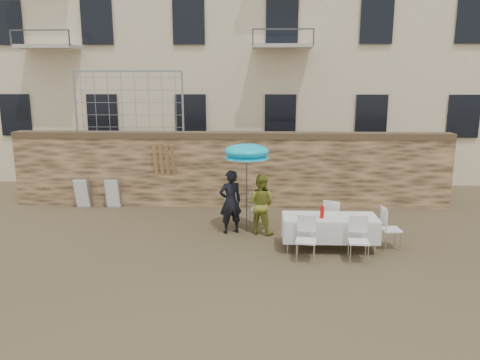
{
  "coord_description": "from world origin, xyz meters",
  "views": [
    {
      "loc": [
        0.85,
        -8.8,
        3.79
      ],
      "look_at": [
        0.4,
        2.2,
        1.4
      ],
      "focal_mm": 35.0,
      "sensor_mm": 36.0,
      "label": 1
    }
  ],
  "objects_px": {
    "woman_dress": "(261,204)",
    "couple_chair_right": "(259,209)",
    "table_chair_back": "(333,219)",
    "banquet_table": "(330,218)",
    "umbrella": "(247,154)",
    "man_suit": "(230,202)",
    "couple_chair_left": "(232,208)",
    "chair_stack_right": "(114,192)",
    "table_chair_front_left": "(306,240)",
    "soda_bottle": "(322,212)",
    "table_chair_front_right": "(359,240)",
    "table_chair_side": "(391,228)",
    "chair_stack_left": "(85,192)"
  },
  "relations": [
    {
      "from": "table_chair_front_left",
      "to": "banquet_table",
      "type": "bearing_deg",
      "value": 60.11
    },
    {
      "from": "woman_dress",
      "to": "table_chair_side",
      "type": "bearing_deg",
      "value": -174.76
    },
    {
      "from": "couple_chair_left",
      "to": "chair_stack_right",
      "type": "bearing_deg",
      "value": -31.18
    },
    {
      "from": "chair_stack_right",
      "to": "banquet_table",
      "type": "bearing_deg",
      "value": -29.38
    },
    {
      "from": "banquet_table",
      "to": "table_chair_front_left",
      "type": "relative_size",
      "value": 2.19
    },
    {
      "from": "woman_dress",
      "to": "chair_stack_left",
      "type": "bearing_deg",
      "value": 0.05
    },
    {
      "from": "woman_dress",
      "to": "table_chair_side",
      "type": "relative_size",
      "value": 1.57
    },
    {
      "from": "woman_dress",
      "to": "table_chair_back",
      "type": "relative_size",
      "value": 1.57
    },
    {
      "from": "couple_chair_left",
      "to": "chair_stack_right",
      "type": "distance_m",
      "value": 4.04
    },
    {
      "from": "table_chair_side",
      "to": "chair_stack_right",
      "type": "distance_m",
      "value": 8.04
    },
    {
      "from": "couple_chair_left",
      "to": "soda_bottle",
      "type": "xyz_separation_m",
      "value": [
        2.1,
        -1.77,
        0.43
      ]
    },
    {
      "from": "woman_dress",
      "to": "banquet_table",
      "type": "height_order",
      "value": "woman_dress"
    },
    {
      "from": "banquet_table",
      "to": "table_chair_side",
      "type": "bearing_deg",
      "value": 4.09
    },
    {
      "from": "umbrella",
      "to": "table_chair_front_left",
      "type": "height_order",
      "value": "umbrella"
    },
    {
      "from": "banquet_table",
      "to": "table_chair_front_right",
      "type": "distance_m",
      "value": 0.94
    },
    {
      "from": "woman_dress",
      "to": "couple_chair_left",
      "type": "relative_size",
      "value": 1.57
    },
    {
      "from": "couple_chair_left",
      "to": "table_chair_front_right",
      "type": "height_order",
      "value": "same"
    },
    {
      "from": "table_chair_side",
      "to": "chair_stack_right",
      "type": "bearing_deg",
      "value": 61.91
    },
    {
      "from": "table_chair_front_right",
      "to": "woman_dress",
      "type": "bearing_deg",
      "value": 141.73
    },
    {
      "from": "umbrella",
      "to": "table_chair_front_left",
      "type": "distance_m",
      "value": 2.77
    },
    {
      "from": "woman_dress",
      "to": "umbrella",
      "type": "bearing_deg",
      "value": 7.42
    },
    {
      "from": "table_chair_front_right",
      "to": "chair_stack_left",
      "type": "height_order",
      "value": "table_chair_front_right"
    },
    {
      "from": "man_suit",
      "to": "couple_chair_right",
      "type": "xyz_separation_m",
      "value": [
        0.7,
        0.55,
        -0.32
      ]
    },
    {
      "from": "woman_dress",
      "to": "couple_chair_right",
      "type": "xyz_separation_m",
      "value": [
        -0.05,
        0.55,
        -0.27
      ]
    },
    {
      "from": "table_chair_back",
      "to": "banquet_table",
      "type": "bearing_deg",
      "value": 100.64
    },
    {
      "from": "woman_dress",
      "to": "couple_chair_left",
      "type": "height_order",
      "value": "woman_dress"
    },
    {
      "from": "man_suit",
      "to": "table_chair_back",
      "type": "distance_m",
      "value": 2.53
    },
    {
      "from": "umbrella",
      "to": "table_chair_back",
      "type": "distance_m",
      "value": 2.61
    },
    {
      "from": "umbrella",
      "to": "table_chair_side",
      "type": "relative_size",
      "value": 2.2
    },
    {
      "from": "man_suit",
      "to": "table_chair_side",
      "type": "height_order",
      "value": "man_suit"
    },
    {
      "from": "table_chair_back",
      "to": "chair_stack_left",
      "type": "xyz_separation_m",
      "value": [
        -7.05,
        2.55,
        -0.02
      ]
    },
    {
      "from": "woman_dress",
      "to": "table_chair_front_right",
      "type": "height_order",
      "value": "woman_dress"
    },
    {
      "from": "table_chair_side",
      "to": "couple_chair_right",
      "type": "bearing_deg",
      "value": 58.96
    },
    {
      "from": "man_suit",
      "to": "couple_chair_left",
      "type": "distance_m",
      "value": 0.64
    },
    {
      "from": "chair_stack_left",
      "to": "woman_dress",
      "type": "bearing_deg",
      "value": -23.32
    },
    {
      "from": "couple_chair_right",
      "to": "chair_stack_right",
      "type": "height_order",
      "value": "couple_chair_right"
    },
    {
      "from": "couple_chair_left",
      "to": "table_chair_front_left",
      "type": "height_order",
      "value": "same"
    },
    {
      "from": "man_suit",
      "to": "couple_chair_right",
      "type": "height_order",
      "value": "man_suit"
    },
    {
      "from": "couple_chair_left",
      "to": "table_chair_front_right",
      "type": "xyz_separation_m",
      "value": [
        2.8,
        -2.37,
        0.0
      ]
    },
    {
      "from": "banquet_table",
      "to": "couple_chair_right",
      "type": "bearing_deg",
      "value": 134.72
    },
    {
      "from": "table_chair_back",
      "to": "table_chair_side",
      "type": "height_order",
      "value": "same"
    },
    {
      "from": "woman_dress",
      "to": "couple_chair_right",
      "type": "relative_size",
      "value": 1.57
    },
    {
      "from": "couple_chair_right",
      "to": "chair_stack_left",
      "type": "height_order",
      "value": "couple_chair_right"
    },
    {
      "from": "table_chair_front_right",
      "to": "chair_stack_right",
      "type": "relative_size",
      "value": 1.04
    },
    {
      "from": "man_suit",
      "to": "couple_chair_right",
      "type": "bearing_deg",
      "value": -165.11
    },
    {
      "from": "banquet_table",
      "to": "table_chair_side",
      "type": "distance_m",
      "value": 1.43
    },
    {
      "from": "woman_dress",
      "to": "table_chair_side",
      "type": "xyz_separation_m",
      "value": [
        2.95,
        -0.97,
        -0.27
      ]
    },
    {
      "from": "table_chair_side",
      "to": "chair_stack_left",
      "type": "xyz_separation_m",
      "value": [
        -8.25,
        3.25,
        -0.02
      ]
    },
    {
      "from": "soda_bottle",
      "to": "man_suit",
      "type": "bearing_deg",
      "value": 149.93
    },
    {
      "from": "table_chair_side",
      "to": "chair_stack_right",
      "type": "relative_size",
      "value": 1.04
    }
  ]
}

